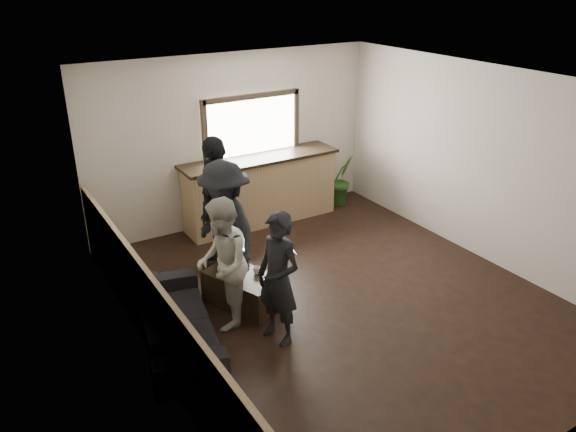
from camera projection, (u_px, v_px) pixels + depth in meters
ground at (339, 298)px, 7.38m from camera, size 5.00×6.00×0.01m
room_shell at (292, 206)px, 6.44m from camera, size 5.01×6.01×2.80m
bar_counter at (260, 186)px, 9.37m from camera, size 2.70×0.68×2.13m
sofa at (177, 320)px, 6.41m from camera, size 1.16×2.08×0.57m
coffee_table at (243, 290)px, 7.15m from camera, size 0.86×1.10×0.43m
cup_a at (223, 270)px, 7.08m from camera, size 0.18×0.18×0.10m
cup_b at (256, 270)px, 7.09m from camera, size 0.12×0.12×0.08m
potted_plant at (341, 179)px, 10.18m from camera, size 0.55×0.47×0.92m
person_a at (278, 279)px, 6.26m from camera, size 0.53×0.66×1.59m
person_b at (222, 264)px, 6.54m from camera, size 0.90×0.98×1.62m
person_c at (225, 229)px, 7.17m from camera, size 0.75×1.22×1.83m
person_d at (218, 204)px, 7.79m from camera, size 1.12×1.17×1.95m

